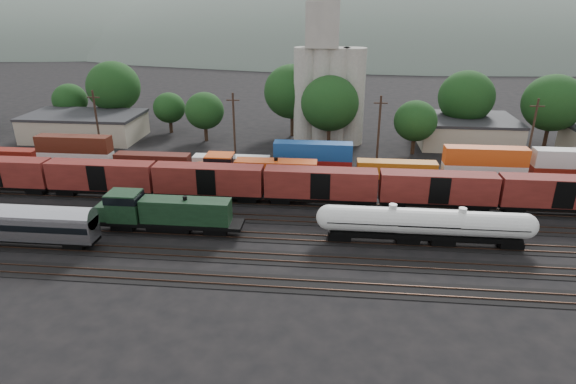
# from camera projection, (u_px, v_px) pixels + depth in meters

# --- Properties ---
(ground) EXTENTS (600.00, 600.00, 0.00)m
(ground) POSITION_uv_depth(u_px,v_px,m) (293.00, 220.00, 61.60)
(ground) COLOR black
(tracks) EXTENTS (180.00, 33.20, 0.20)m
(tracks) POSITION_uv_depth(u_px,v_px,m) (293.00, 219.00, 61.58)
(tracks) COLOR black
(tracks) RESTS_ON ground
(green_locomotive) EXTENTS (17.78, 3.14, 4.71)m
(green_locomotive) POSITION_uv_depth(u_px,v_px,m) (161.00, 212.00, 57.42)
(green_locomotive) COLOR black
(green_locomotive) RESTS_ON ground
(tank_car_a) EXTENTS (17.27, 3.09, 4.53)m
(tank_car_a) POSITION_uv_depth(u_px,v_px,m) (392.00, 221.00, 54.90)
(tank_car_a) COLOR silver
(tank_car_a) RESTS_ON ground
(tank_car_b) EXTENTS (16.81, 3.01, 4.41)m
(tank_car_b) POSITION_uv_depth(u_px,v_px,m) (461.00, 225.00, 54.22)
(tank_car_b) COLOR silver
(tank_car_b) RESTS_ON ground
(passenger_coach) EXTENTS (21.12, 2.60, 4.80)m
(passenger_coach) POSITION_uv_depth(u_px,v_px,m) (5.00, 222.00, 54.21)
(passenger_coach) COLOR silver
(passenger_coach) RESTS_ON ground
(orange_locomotive) EXTENTS (19.76, 3.29, 4.94)m
(orange_locomotive) POSITION_uv_depth(u_px,v_px,m) (253.00, 171.00, 70.41)
(orange_locomotive) COLOR black
(orange_locomotive) RESTS_ON ground
(boxcar_string) EXTENTS (169.00, 2.90, 4.20)m
(boxcar_string) POSITION_uv_depth(u_px,v_px,m) (321.00, 184.00, 64.75)
(boxcar_string) COLOR black
(boxcar_string) RESTS_ON ground
(container_wall) EXTENTS (161.15, 2.60, 5.80)m
(container_wall) POSITION_uv_depth(u_px,v_px,m) (271.00, 164.00, 75.00)
(container_wall) COLOR black
(container_wall) RESTS_ON ground
(grain_silo) EXTENTS (13.40, 5.00, 29.00)m
(grain_silo) POSITION_uv_depth(u_px,v_px,m) (328.00, 85.00, 90.28)
(grain_silo) COLOR #A09D93
(grain_silo) RESTS_ON ground
(industrial_sheds) EXTENTS (119.38, 17.26, 5.10)m
(industrial_sheds) POSITION_uv_depth(u_px,v_px,m) (344.00, 131.00, 92.55)
(industrial_sheds) COLOR #9E937F
(industrial_sheds) RESTS_ON ground
(tree_band) EXTENTS (165.35, 22.18, 14.41)m
(tree_band) POSITION_uv_depth(u_px,v_px,m) (309.00, 100.00, 93.59)
(tree_band) COLOR black
(tree_band) RESTS_ON ground
(utility_poles) EXTENTS (122.20, 0.36, 12.00)m
(utility_poles) POSITION_uv_depth(u_px,v_px,m) (305.00, 129.00, 79.56)
(utility_poles) COLOR black
(utility_poles) RESTS_ON ground
(distant_hills) EXTENTS (860.00, 286.00, 130.00)m
(distant_hills) POSITION_uv_depth(u_px,v_px,m) (367.00, 77.00, 306.92)
(distant_hills) COLOR #59665B
(distant_hills) RESTS_ON ground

